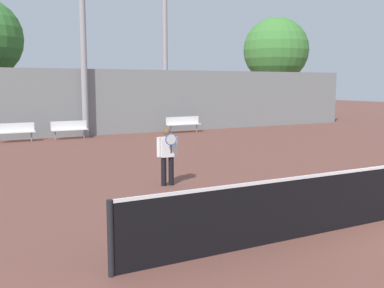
% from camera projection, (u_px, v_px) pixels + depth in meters
% --- Properties ---
extents(tennis_player, '(0.58, 0.42, 1.52)m').
position_uv_depth(tennis_player, '(167.00, 153.00, 11.78)').
color(tennis_player, black).
rests_on(tennis_player, ground_plane).
extents(bench_courtside_far, '(1.73, 0.40, 0.88)m').
position_uv_depth(bench_courtside_far, '(69.00, 128.00, 21.87)').
color(bench_courtside_far, white).
rests_on(bench_courtside_far, ground_plane).
extents(bench_adjacent_court, '(1.75, 0.40, 0.88)m').
position_uv_depth(bench_adjacent_court, '(15.00, 130.00, 20.71)').
color(bench_adjacent_court, white).
rests_on(bench_adjacent_court, ground_plane).
extents(bench_by_gate, '(2.01, 0.40, 0.88)m').
position_uv_depth(bench_by_gate, '(183.00, 123.00, 24.78)').
color(bench_by_gate, white).
rests_on(bench_by_gate, ground_plane).
extents(light_pole_near_left, '(0.90, 0.60, 10.54)m').
position_uv_depth(light_pole_near_left, '(82.00, 20.00, 22.16)').
color(light_pole_near_left, '#939399').
rests_on(light_pole_near_left, ground_plane).
extents(light_pole_far_right, '(0.90, 0.60, 9.08)m').
position_uv_depth(light_pole_far_right, '(165.00, 38.00, 24.94)').
color(light_pole_far_right, '#939399').
rests_on(light_pole_far_right, ground_plane).
extents(back_fence, '(31.90, 0.06, 3.44)m').
position_uv_depth(back_fence, '(115.00, 102.00, 23.83)').
color(back_fence, gray).
rests_on(back_fence, ground_plane).
extents(tree_green_broad, '(5.13, 5.13, 7.89)m').
position_uv_depth(tree_green_broad, '(276.00, 50.00, 35.45)').
color(tree_green_broad, brown).
rests_on(tree_green_broad, ground_plane).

